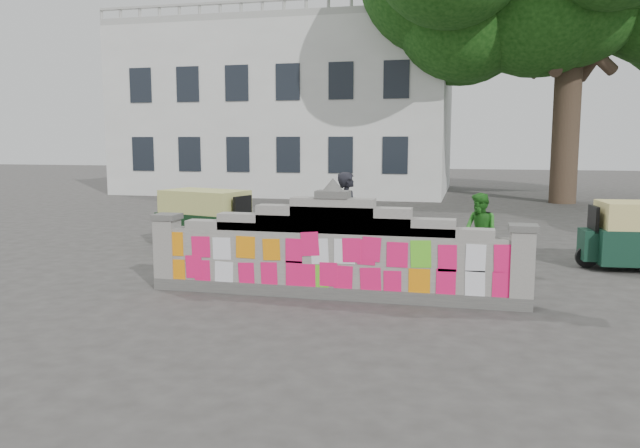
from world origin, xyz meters
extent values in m
plane|color=#383533|center=(0.00, 0.00, 0.00)|extent=(100.00, 100.00, 0.00)
cube|color=#4C4C49|center=(0.00, 0.00, 0.10)|extent=(6.40, 0.42, 0.20)
cube|color=gray|center=(0.00, 0.00, 0.60)|extent=(6.40, 0.32, 1.00)
cube|color=gray|center=(0.00, 0.00, 1.17)|extent=(5.20, 0.32, 0.14)
cube|color=gray|center=(0.00, 0.00, 1.24)|extent=(4.00, 0.32, 0.28)
cube|color=gray|center=(0.00, 0.00, 1.32)|extent=(2.60, 0.32, 0.44)
cube|color=gray|center=(0.00, 0.00, 1.39)|extent=(1.40, 0.32, 0.58)
cube|color=#4C4C49|center=(0.00, 0.00, 1.74)|extent=(0.55, 0.36, 0.12)
cone|color=#4C4C49|center=(0.00, 0.00, 1.90)|extent=(0.36, 0.36, 0.22)
cube|color=gray|center=(-3.02, 0.00, 0.62)|extent=(0.36, 0.40, 1.24)
cube|color=#4C4C49|center=(-3.02, 0.00, 1.28)|extent=(0.44, 0.44, 0.10)
cube|color=gray|center=(3.02, 0.00, 0.62)|extent=(0.36, 0.40, 1.24)
cube|color=#4C4C49|center=(3.02, 0.00, 1.28)|extent=(0.44, 0.44, 0.10)
cube|color=silver|center=(-7.00, 22.00, 4.00)|extent=(16.00, 10.00, 8.00)
cylinder|color=#38281E|center=(6.00, 18.00, 3.00)|extent=(1.10, 1.10, 6.00)
imported|color=black|center=(-0.12, 1.93, 0.52)|extent=(2.02, 0.83, 1.04)
imported|color=black|center=(-0.12, 1.93, 0.88)|extent=(0.47, 0.67, 1.76)
imported|color=#297D22|center=(2.42, 2.89, 0.79)|extent=(0.95, 0.97, 1.57)
cube|color=black|center=(-4.11, 4.06, 0.50)|extent=(2.44, 1.75, 0.73)
cube|color=#C3C368|center=(-4.11, 4.06, 1.15)|extent=(2.25, 1.65, 0.55)
cube|color=black|center=(-3.01, 3.75, 0.50)|extent=(0.62, 0.74, 0.64)
cube|color=black|center=(-3.01, 3.75, 1.05)|extent=(0.25, 0.64, 0.55)
cylinder|color=black|center=(-2.92, 3.73, 0.23)|extent=(0.47, 0.23, 0.46)
cylinder|color=black|center=(-5.04, 3.81, 0.23)|extent=(0.47, 0.23, 0.46)
cylinder|color=black|center=(-4.76, 4.78, 0.23)|extent=(0.47, 0.23, 0.46)
cube|color=#113324|center=(4.68, 3.66, 0.49)|extent=(0.50, 0.66, 0.62)
cube|color=black|center=(4.68, 3.66, 1.03)|extent=(0.12, 0.63, 0.54)
cylinder|color=black|center=(4.59, 3.65, 0.22)|extent=(0.45, 0.14, 0.45)
camera|label=1|loc=(2.21, -10.01, 2.61)|focal=35.00mm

